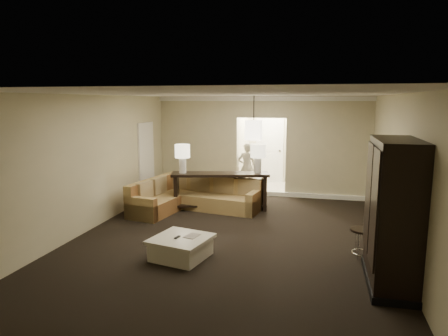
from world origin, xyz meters
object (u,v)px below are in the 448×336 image
(sectional_sofa, at_px, (191,197))
(armoire, at_px, (392,216))
(coffee_table, at_px, (181,247))
(console_table, at_px, (220,188))
(drink_table, at_px, (362,237))
(person, at_px, (247,165))

(sectional_sofa, xyz_separation_m, armoire, (4.11, -3.15, 0.71))
(coffee_table, bearing_deg, sectional_sofa, 105.16)
(sectional_sofa, distance_m, armoire, 5.23)
(sectional_sofa, bearing_deg, console_table, 27.97)
(console_table, height_order, drink_table, console_table)
(drink_table, xyz_separation_m, person, (-2.85, 4.55, 0.44))
(armoire, bearing_deg, console_table, 135.41)
(drink_table, bearing_deg, coffee_table, -166.23)
(coffee_table, height_order, drink_table, drink_table)
(sectional_sofa, height_order, person, person)
(sectional_sofa, relative_size, person, 1.82)
(console_table, xyz_separation_m, armoire, (3.42, -3.38, 0.48))
(console_table, relative_size, person, 1.51)
(console_table, bearing_deg, person, 67.96)
(sectional_sofa, height_order, armoire, armoire)
(coffee_table, bearing_deg, console_table, 91.98)
(sectional_sofa, height_order, console_table, console_table)
(armoire, distance_m, person, 6.32)
(console_table, distance_m, drink_table, 3.98)
(armoire, height_order, person, armoire)
(console_table, bearing_deg, armoire, -58.95)
(console_table, bearing_deg, drink_table, -52.31)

